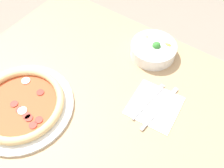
# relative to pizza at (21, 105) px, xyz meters

# --- Properties ---
(dining_table) EXTENTS (1.05, 0.95, 0.75)m
(dining_table) POSITION_rel_pizza_xyz_m (0.18, 0.13, -0.13)
(dining_table) COLOR tan
(dining_table) RESTS_ON ground_plane
(pizza) EXTENTS (0.35, 0.35, 0.04)m
(pizza) POSITION_rel_pizza_xyz_m (0.00, 0.00, 0.00)
(pizza) COLOR white
(pizza) RESTS_ON dining_table
(bowl) EXTENTS (0.18, 0.18, 0.07)m
(bowl) POSITION_rel_pizza_xyz_m (0.24, 0.47, 0.01)
(bowl) COLOR white
(bowl) RESTS_ON dining_table
(napkin) EXTENTS (0.18, 0.18, 0.00)m
(napkin) POSITION_rel_pizza_xyz_m (0.37, 0.27, -0.02)
(napkin) COLOR white
(napkin) RESTS_ON dining_table
(fork) EXTENTS (0.03, 0.18, 0.00)m
(fork) POSITION_rel_pizza_xyz_m (0.34, 0.26, -0.01)
(fork) COLOR silver
(fork) RESTS_ON napkin
(knife) EXTENTS (0.03, 0.22, 0.01)m
(knife) POSITION_rel_pizza_xyz_m (0.39, 0.26, -0.01)
(knife) COLOR silver
(knife) RESTS_ON napkin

